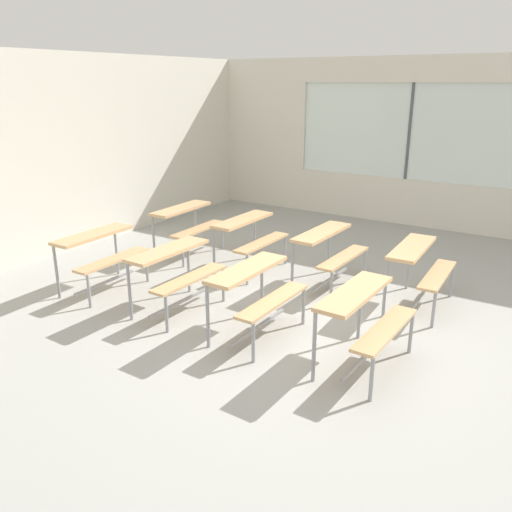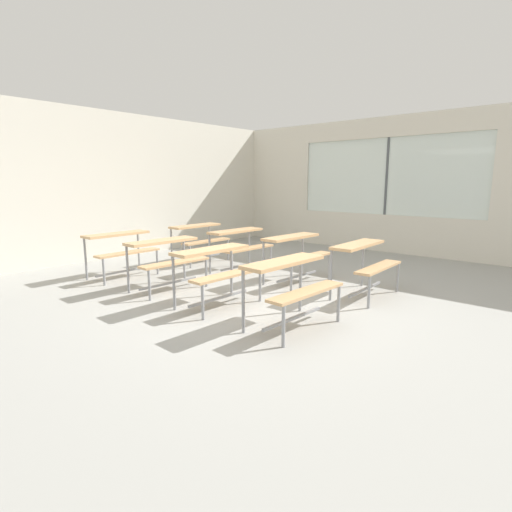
{
  "view_description": "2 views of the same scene",
  "coord_description": "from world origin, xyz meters",
  "px_view_note": "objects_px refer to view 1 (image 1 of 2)",
  "views": [
    {
      "loc": [
        -4.59,
        -2.29,
        2.59
      ],
      "look_at": [
        0.49,
        0.93,
        0.55
      ],
      "focal_mm": 36.51,
      "sensor_mm": 36.0,
      "label": 1
    },
    {
      "loc": [
        -3.8,
        -3.3,
        1.6
      ],
      "look_at": [
        0.39,
        0.37,
        0.55
      ],
      "focal_mm": 28.0,
      "sensor_mm": 36.0,
      "label": 2
    }
  ],
  "objects_px": {
    "desk_bench_r1c1": "(329,246)",
    "desk_bench_r2c1": "(249,232)",
    "desk_bench_r0c0": "(365,311)",
    "desk_bench_r2c0": "(176,265)",
    "desk_bench_r3c1": "(187,219)",
    "desk_bench_r0c1": "(420,262)",
    "desk_bench_r1c0": "(256,286)",
    "desk_bench_r3c0": "(100,248)"
  },
  "relations": [
    {
      "from": "desk_bench_r1c1",
      "to": "desk_bench_r2c1",
      "type": "height_order",
      "value": "same"
    },
    {
      "from": "desk_bench_r1c1",
      "to": "desk_bench_r3c0",
      "type": "height_order",
      "value": "same"
    },
    {
      "from": "desk_bench_r0c1",
      "to": "desk_bench_r1c0",
      "type": "relative_size",
      "value": 1.01
    },
    {
      "from": "desk_bench_r1c1",
      "to": "desk_bench_r3c0",
      "type": "relative_size",
      "value": 1.01
    },
    {
      "from": "desk_bench_r2c0",
      "to": "desk_bench_r3c1",
      "type": "distance_m",
      "value": 2.07
    },
    {
      "from": "desk_bench_r2c0",
      "to": "desk_bench_r3c1",
      "type": "xyz_separation_m",
      "value": [
        1.68,
        1.21,
        0.0
      ]
    },
    {
      "from": "desk_bench_r1c1",
      "to": "desk_bench_r2c1",
      "type": "bearing_deg",
      "value": 92.73
    },
    {
      "from": "desk_bench_r3c1",
      "to": "desk_bench_r0c0",
      "type": "bearing_deg",
      "value": -116.7
    },
    {
      "from": "desk_bench_r0c1",
      "to": "desk_bench_r2c0",
      "type": "relative_size",
      "value": 1.0
    },
    {
      "from": "desk_bench_r2c1",
      "to": "desk_bench_r2c0",
      "type": "bearing_deg",
      "value": -177.72
    },
    {
      "from": "desk_bench_r1c0",
      "to": "desk_bench_r3c1",
      "type": "bearing_deg",
      "value": 54.78
    },
    {
      "from": "desk_bench_r1c0",
      "to": "desk_bench_r2c0",
      "type": "bearing_deg",
      "value": 89.14
    },
    {
      "from": "desk_bench_r0c0",
      "to": "desk_bench_r3c1",
      "type": "xyz_separation_m",
      "value": [
        1.72,
        3.53,
        0.0
      ]
    },
    {
      "from": "desk_bench_r3c0",
      "to": "desk_bench_r0c0",
      "type": "bearing_deg",
      "value": -91.46
    },
    {
      "from": "desk_bench_r0c1",
      "to": "desk_bench_r3c1",
      "type": "xyz_separation_m",
      "value": [
        0.06,
        3.57,
        0.0
      ]
    },
    {
      "from": "desk_bench_r1c0",
      "to": "desk_bench_r1c1",
      "type": "distance_m",
      "value": 1.67
    },
    {
      "from": "desk_bench_r2c0",
      "to": "desk_bench_r0c1",
      "type": "bearing_deg",
      "value": -53.83
    },
    {
      "from": "desk_bench_r1c1",
      "to": "desk_bench_r2c0",
      "type": "xyz_separation_m",
      "value": [
        -1.63,
        1.19,
        0.0
      ]
    },
    {
      "from": "desk_bench_r1c1",
      "to": "desk_bench_r0c1",
      "type": "bearing_deg",
      "value": -88.16
    },
    {
      "from": "desk_bench_r1c1",
      "to": "desk_bench_r3c0",
      "type": "distance_m",
      "value": 2.93
    },
    {
      "from": "desk_bench_r2c0",
      "to": "desk_bench_r3c1",
      "type": "relative_size",
      "value": 1.01
    },
    {
      "from": "desk_bench_r0c1",
      "to": "desk_bench_r1c1",
      "type": "distance_m",
      "value": 1.17
    },
    {
      "from": "desk_bench_r0c1",
      "to": "desk_bench_r3c1",
      "type": "distance_m",
      "value": 3.57
    },
    {
      "from": "desk_bench_r2c1",
      "to": "desk_bench_r3c1",
      "type": "bearing_deg",
      "value": 87.91
    },
    {
      "from": "desk_bench_r2c0",
      "to": "desk_bench_r2c1",
      "type": "xyz_separation_m",
      "value": [
        1.61,
        0.03,
        0.0
      ]
    },
    {
      "from": "desk_bench_r2c1",
      "to": "desk_bench_r3c1",
      "type": "relative_size",
      "value": 1.0
    },
    {
      "from": "desk_bench_r3c0",
      "to": "desk_bench_r0c1",
      "type": "bearing_deg",
      "value": -66.57
    },
    {
      "from": "desk_bench_r1c0",
      "to": "desk_bench_r3c1",
      "type": "distance_m",
      "value": 2.9
    },
    {
      "from": "desk_bench_r0c0",
      "to": "desk_bench_r1c1",
      "type": "bearing_deg",
      "value": 36.01
    },
    {
      "from": "desk_bench_r3c0",
      "to": "desk_bench_r3c1",
      "type": "xyz_separation_m",
      "value": [
        1.7,
        -0.02,
        0.0
      ]
    },
    {
      "from": "desk_bench_r0c1",
      "to": "desk_bench_r3c1",
      "type": "bearing_deg",
      "value": 87.13
    },
    {
      "from": "desk_bench_r0c1",
      "to": "desk_bench_r1c0",
      "type": "distance_m",
      "value": 2.07
    },
    {
      "from": "desk_bench_r2c0",
      "to": "desk_bench_r2c1",
      "type": "relative_size",
      "value": 1.0
    },
    {
      "from": "desk_bench_r0c0",
      "to": "desk_bench_r1c1",
      "type": "xyz_separation_m",
      "value": [
        1.67,
        1.13,
        0.0
      ]
    },
    {
      "from": "desk_bench_r2c0",
      "to": "desk_bench_r3c0",
      "type": "xyz_separation_m",
      "value": [
        -0.02,
        1.24,
        0.0
      ]
    },
    {
      "from": "desk_bench_r2c1",
      "to": "desk_bench_r3c0",
      "type": "height_order",
      "value": "same"
    },
    {
      "from": "desk_bench_r0c0",
      "to": "desk_bench_r3c1",
      "type": "distance_m",
      "value": 3.92
    },
    {
      "from": "desk_bench_r1c1",
      "to": "desk_bench_r3c1",
      "type": "distance_m",
      "value": 2.4
    },
    {
      "from": "desk_bench_r1c1",
      "to": "desk_bench_r3c1",
      "type": "xyz_separation_m",
      "value": [
        0.05,
        2.4,
        0.0
      ]
    },
    {
      "from": "desk_bench_r0c1",
      "to": "desk_bench_r2c1",
      "type": "relative_size",
      "value": 1.01
    },
    {
      "from": "desk_bench_r2c1",
      "to": "desk_bench_r3c0",
      "type": "distance_m",
      "value": 2.03
    },
    {
      "from": "desk_bench_r2c0",
      "to": "desk_bench_r3c0",
      "type": "height_order",
      "value": "same"
    }
  ]
}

